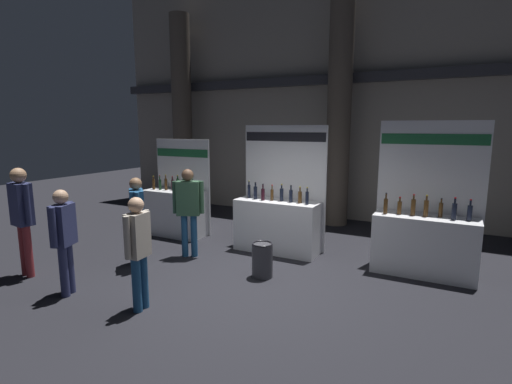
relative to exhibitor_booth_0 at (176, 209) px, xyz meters
The scene contains 11 objects.
ground_plane 3.53m from the exhibitor_booth_0, 30.75° to the right, with size 29.19×29.19×0.00m, color black.
hall_colonnade 5.20m from the exhibitor_booth_0, 47.91° to the left, with size 14.59×1.17×6.71m.
exhibitor_booth_0 is the anchor object (origin of this frame).
exhibitor_booth_1 2.58m from the exhibitor_booth_0, ahead, with size 1.77×0.66×2.52m.
exhibitor_booth_2 5.29m from the exhibitor_booth_0, ahead, with size 1.72×0.66×2.59m.
trash_bin 3.24m from the exhibitor_booth_0, 25.05° to the right, with size 0.35×0.35×0.59m.
visitor_0 3.40m from the exhibitor_booth_0, 78.99° to the right, with size 0.33×0.49×1.60m.
visitor_1 3.25m from the exhibitor_booth_0, 100.87° to the right, with size 0.52×0.29×1.83m.
visitor_3 2.09m from the exhibitor_booth_0, 69.60° to the right, with size 0.48×0.47×1.61m.
visitor_4 1.67m from the exhibitor_booth_0, 42.03° to the right, with size 0.54×0.40×1.70m.
visitor_5 3.75m from the exhibitor_booth_0, 58.30° to the right, with size 0.23×0.48×1.57m.
Camera 1 is at (2.68, -5.07, 2.49)m, focal length 27.02 mm.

